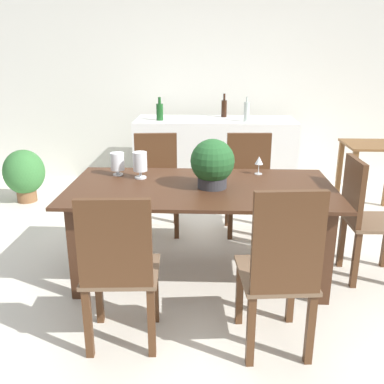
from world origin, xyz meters
TOP-DOWN VIEW (x-y plane):
  - ground_plane at (0.00, 0.00)m, footprint 7.04×7.04m
  - back_wall at (0.00, 2.60)m, footprint 6.40×0.10m
  - dining_table at (0.00, -0.17)m, footprint 2.02×1.04m
  - chair_near_left at (-0.45, -1.12)m, footprint 0.46×0.44m
  - chair_foot_end at (1.25, -0.18)m, footprint 0.45×0.42m
  - chair_far_left at (-0.46, 0.78)m, footprint 0.50×0.50m
  - chair_far_right at (0.45, 0.77)m, footprint 0.49×0.43m
  - chair_near_right at (0.47, -1.14)m, footprint 0.46×0.52m
  - flower_centerpiece at (0.08, -0.20)m, footprint 0.33×0.33m
  - crystal_vase_left at (-0.69, 0.11)m, footprint 0.11×0.11m
  - crystal_vase_center_near at (-0.49, 0.02)m, footprint 0.11×0.11m
  - wine_glass at (0.47, 0.19)m, footprint 0.07×0.07m
  - kitchen_counter at (0.12, 1.95)m, footprint 1.93×0.69m
  - wine_bottle_dark at (-0.54, 1.84)m, footprint 0.08×0.08m
  - wine_bottle_green at (0.49, 1.80)m, footprint 0.06×0.06m
  - wine_bottle_amber at (0.23, 2.14)m, footprint 0.07×0.07m
  - side_table at (1.82, 1.27)m, footprint 0.64×0.56m
  - potted_plant_floor at (-2.11, 1.50)m, footprint 0.48×0.48m

SIDE VIEW (x-z plane):
  - ground_plane at x=0.00m, z-range 0.00..0.00m
  - potted_plant_floor at x=-2.11m, z-range 0.03..0.66m
  - kitchen_counter at x=0.12m, z-range 0.00..0.93m
  - chair_far_left at x=-0.46m, z-range 0.06..1.00m
  - chair_foot_end at x=1.25m, z-range 0.05..1.02m
  - chair_far_right at x=0.45m, z-range 0.06..1.02m
  - chair_near_left at x=-0.45m, z-range 0.06..1.04m
  - chair_near_right at x=0.47m, z-range 0.04..1.10m
  - side_table at x=1.82m, z-range 0.20..0.98m
  - dining_table at x=0.00m, z-range 0.26..1.00m
  - wine_glass at x=0.47m, z-range 0.77..0.92m
  - crystal_vase_left at x=-0.69m, z-range 0.75..0.94m
  - crystal_vase_center_near at x=-0.49m, z-range 0.76..0.98m
  - flower_centerpiece at x=0.08m, z-range 0.74..1.11m
  - wine_bottle_dark at x=-0.54m, z-range 0.90..1.17m
  - wine_bottle_amber at x=0.23m, z-range 0.89..1.18m
  - wine_bottle_green at x=0.49m, z-range 0.90..1.18m
  - back_wall at x=0.00m, z-range 0.00..2.60m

